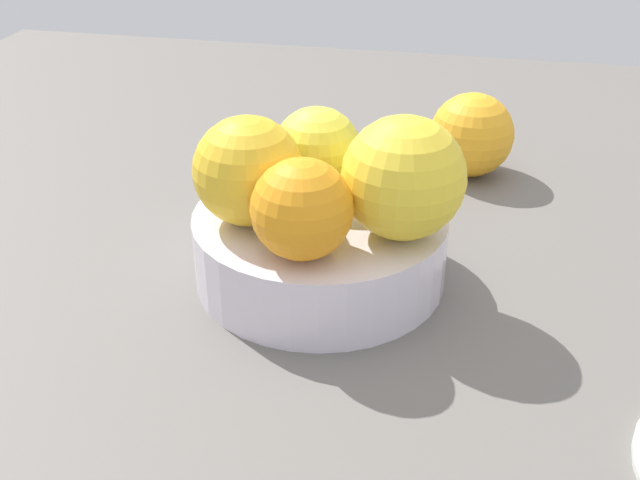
# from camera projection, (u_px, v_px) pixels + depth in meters

# --- Properties ---
(ground_plane) EXTENTS (1.10, 1.10, 0.02)m
(ground_plane) POSITION_uv_depth(u_px,v_px,m) (320.00, 289.00, 0.54)
(ground_plane) COLOR #66605B
(fruit_bowl) EXTENTS (0.17, 0.17, 0.05)m
(fruit_bowl) POSITION_uv_depth(u_px,v_px,m) (320.00, 248.00, 0.52)
(fruit_bowl) COLOR silver
(fruit_bowl) RESTS_ON ground_plane
(orange_in_bowl_0) EXTENTS (0.06, 0.06, 0.06)m
(orange_in_bowl_0) POSITION_uv_depth(u_px,v_px,m) (309.00, 210.00, 0.45)
(orange_in_bowl_0) COLOR orange
(orange_in_bowl_0) RESTS_ON fruit_bowl
(orange_in_bowl_1) EXTENTS (0.07, 0.07, 0.07)m
(orange_in_bowl_1) POSITION_uv_depth(u_px,v_px,m) (248.00, 171.00, 0.48)
(orange_in_bowl_1) COLOR yellow
(orange_in_bowl_1) RESTS_ON fruit_bowl
(orange_in_bowl_2) EXTENTS (0.06, 0.06, 0.06)m
(orange_in_bowl_2) POSITION_uv_depth(u_px,v_px,m) (317.00, 151.00, 0.52)
(orange_in_bowl_2) COLOR yellow
(orange_in_bowl_2) RESTS_ON fruit_bowl
(orange_in_bowl_3) EXTENTS (0.08, 0.08, 0.08)m
(orange_in_bowl_3) POSITION_uv_depth(u_px,v_px,m) (403.00, 178.00, 0.46)
(orange_in_bowl_3) COLOR yellow
(orange_in_bowl_3) RESTS_ON fruit_bowl
(orange_loose_0) EXTENTS (0.07, 0.07, 0.07)m
(orange_loose_0) POSITION_uv_depth(u_px,v_px,m) (472.00, 135.00, 0.66)
(orange_loose_0) COLOR #F9A823
(orange_loose_0) RESTS_ON ground_plane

